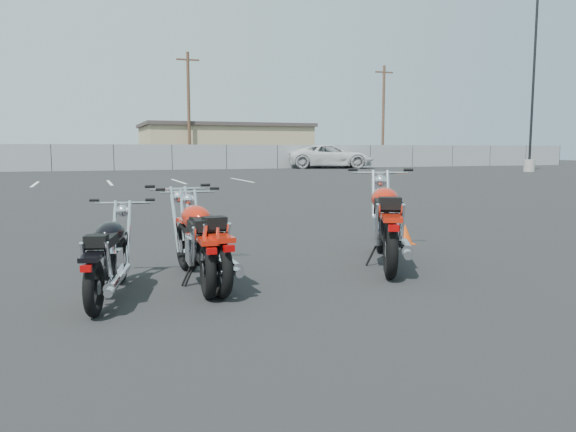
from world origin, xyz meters
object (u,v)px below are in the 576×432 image
object	(u,v)px
white_van	(331,150)
motorcycle_front_red	(202,241)
motorcycle_second_black	(109,257)
motorcycle_third_red	(199,243)
motorcycle_rear_red	(386,223)

from	to	relation	value
white_van	motorcycle_front_red	bearing A→B (deg)	171.60
motorcycle_front_red	motorcycle_second_black	distance (m)	1.03
motorcycle_front_red	motorcycle_third_red	size ratio (longest dim) A/B	1.04
motorcycle_rear_red	white_van	world-z (taller)	white_van
motorcycle_front_red	motorcycle_second_black	size ratio (longest dim) A/B	1.14
motorcycle_third_red	white_van	bearing A→B (deg)	63.28
motorcycle_front_red	motorcycle_second_black	world-z (taller)	motorcycle_front_red
white_van	motorcycle_second_black	bearing A→B (deg)	170.51
motorcycle_rear_red	motorcycle_second_black	bearing A→B (deg)	-171.90
motorcycle_rear_red	white_van	distance (m)	36.64
motorcycle_second_black	motorcycle_third_red	size ratio (longest dim) A/B	0.91
motorcycle_third_red	motorcycle_rear_red	distance (m)	2.43
motorcycle_third_red	motorcycle_front_red	bearing A→B (deg)	5.60
motorcycle_rear_red	white_van	bearing A→B (deg)	66.54
motorcycle_second_black	motorcycle_rear_red	distance (m)	3.41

